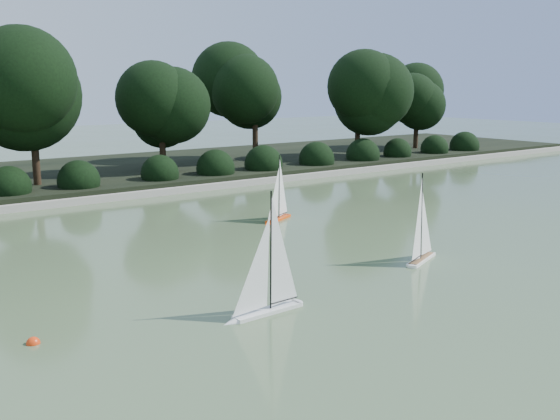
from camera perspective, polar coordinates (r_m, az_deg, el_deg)
name	(u,v)px	position (r m, az deg, el deg)	size (l,w,h in m)	color
ground	(419,270)	(10.49, 12.58, -5.34)	(80.00, 80.00, 0.00)	#455734
pond_coping	(169,191)	(17.56, -10.08, 1.75)	(40.00, 0.35, 0.18)	gray
far_bank	(114,173)	(21.17, -14.94, 3.33)	(40.00, 8.00, 0.30)	black
tree_line	(167,96)	(20.05, -10.30, 10.25)	(26.31, 3.93, 4.39)	black
shrub_hedge	(155,174)	(18.30, -11.38, 3.23)	(29.10, 1.10, 1.10)	black
sailboat_white_a	(262,295)	(8.22, -1.69, -7.75)	(1.28, 0.25, 1.74)	silver
sailboat_white_b	(424,246)	(11.03, 13.01, -3.18)	(1.15, 0.59, 1.62)	white
sailboat_orange	(276,210)	(13.84, -0.33, 0.01)	(1.08, 0.65, 1.55)	#F94809
race_buoy	(33,344)	(7.98, -21.63, -11.28)	(0.16, 0.16, 0.16)	red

